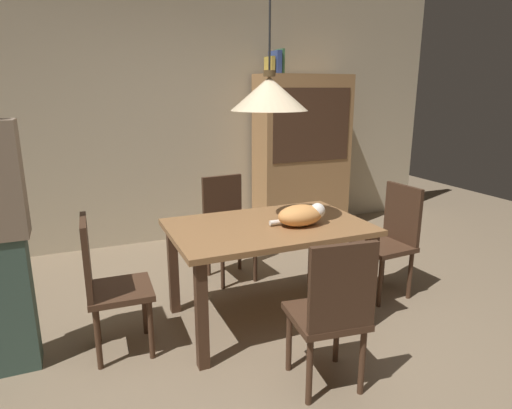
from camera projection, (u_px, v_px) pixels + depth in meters
ground at (296, 353)px, 2.90m from camera, size 10.00×10.00×0.00m
back_wall at (187, 111)px, 4.89m from camera, size 6.40×0.10×2.90m
dining_table at (268, 238)px, 3.18m from camera, size 1.40×0.90×0.75m
chair_near_front at (332, 309)px, 2.43m from camera, size 0.44×0.44×0.93m
chair_far_back at (227, 223)px, 3.99m from camera, size 0.44×0.44×0.93m
chair_left_side at (106, 281)px, 2.79m from camera, size 0.41×0.41×0.93m
chair_right_side at (392, 236)px, 3.64m from camera, size 0.43×0.43×0.93m
cat_sleeping at (302, 215)px, 3.11m from camera, size 0.39×0.23×0.16m
pendant_lamp at (269, 93)px, 2.92m from camera, size 0.52×0.52×1.30m
hutch_bookcase at (302, 158)px, 5.22m from camera, size 1.12×0.45×1.85m
book_yellow_short at (270, 65)px, 4.79m from camera, size 0.04×0.20×0.18m
book_blue_wide at (275, 62)px, 4.81m from camera, size 0.06×0.24×0.24m
book_green_slim at (280, 61)px, 4.83m from camera, size 0.03×0.20×0.26m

